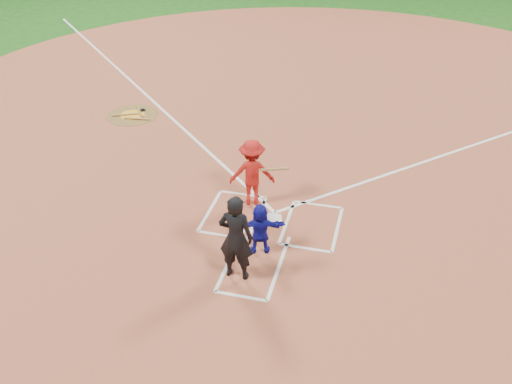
% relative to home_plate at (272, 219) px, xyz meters
% --- Properties ---
extents(ground, '(120.00, 120.00, 0.00)m').
position_rel_home_plate_xyz_m(ground, '(0.00, 0.00, -0.02)').
color(ground, '#174B12').
rests_on(ground, ground).
extents(home_plate_dirt, '(28.00, 28.00, 0.01)m').
position_rel_home_plate_xyz_m(home_plate_dirt, '(0.00, 6.00, -0.01)').
color(home_plate_dirt, brown).
rests_on(home_plate_dirt, ground).
extents(home_plate, '(0.60, 0.60, 0.02)m').
position_rel_home_plate_xyz_m(home_plate, '(0.00, 0.00, 0.00)').
color(home_plate, silver).
rests_on(home_plate, home_plate_dirt).
extents(on_deck_circle, '(1.70, 1.70, 0.01)m').
position_rel_home_plate_xyz_m(on_deck_circle, '(-5.87, 4.71, -0.00)').
color(on_deck_circle, brown).
rests_on(on_deck_circle, home_plate_dirt).
extents(on_deck_logo, '(0.80, 0.80, 0.00)m').
position_rel_home_plate_xyz_m(on_deck_logo, '(-5.87, 4.71, 0.00)').
color(on_deck_logo, gold).
rests_on(on_deck_logo, on_deck_circle).
extents(on_deck_bat_a, '(0.52, 0.73, 0.06)m').
position_rel_home_plate_xyz_m(on_deck_bat_a, '(-5.72, 4.96, 0.03)').
color(on_deck_bat_a, olive).
rests_on(on_deck_bat_a, on_deck_circle).
extents(on_deck_bat_b, '(0.79, 0.42, 0.06)m').
position_rel_home_plate_xyz_m(on_deck_bat_b, '(-6.07, 4.61, 0.03)').
color(on_deck_bat_b, olive).
rests_on(on_deck_bat_b, on_deck_circle).
extents(on_deck_bat_c, '(0.84, 0.18, 0.06)m').
position_rel_home_plate_xyz_m(on_deck_bat_c, '(-5.57, 4.41, 0.03)').
color(on_deck_bat_c, '#A1673B').
rests_on(on_deck_bat_c, on_deck_circle).
extents(bat_weight_donut, '(0.19, 0.19, 0.05)m').
position_rel_home_plate_xyz_m(bat_weight_donut, '(-5.67, 5.11, 0.03)').
color(bat_weight_donut, black).
rests_on(bat_weight_donut, on_deck_circle).
extents(catcher, '(1.19, 0.65, 1.22)m').
position_rel_home_plate_xyz_m(catcher, '(0.02, -1.26, 0.60)').
color(catcher, '#121295').
rests_on(catcher, home_plate_dirt).
extents(umpire, '(0.73, 0.49, 1.98)m').
position_rel_home_plate_xyz_m(umpire, '(-0.26, -2.19, 0.98)').
color(umpire, black).
rests_on(umpire, home_plate_dirt).
extents(chalk_markings, '(28.35, 17.32, 0.01)m').
position_rel_home_plate_xyz_m(chalk_markings, '(0.00, 5.29, -0.01)').
color(chalk_markings, white).
rests_on(chalk_markings, home_plate_dirt).
extents(batter_at_plate, '(1.53, 0.95, 1.74)m').
position_rel_home_plate_xyz_m(batter_at_plate, '(-0.66, 0.62, 0.86)').
color(batter_at_plate, '#AA1612').
rests_on(batter_at_plate, home_plate_dirt).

